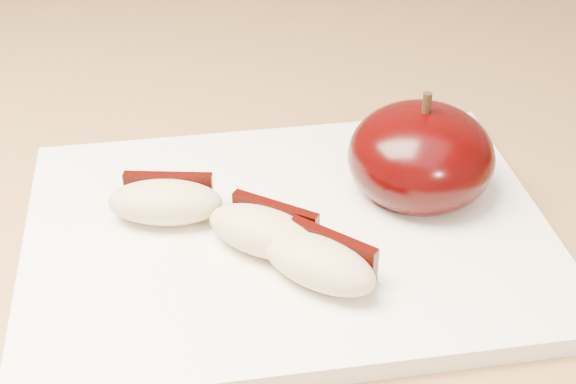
# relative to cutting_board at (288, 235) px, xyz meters

# --- Properties ---
(back_cabinet) EXTENTS (2.40, 0.62, 0.94)m
(back_cabinet) POSITION_rel_cutting_board_xyz_m (0.08, 0.84, -0.44)
(back_cabinet) COLOR silver
(back_cabinet) RESTS_ON ground
(cutting_board) EXTENTS (0.37, 0.33, 0.01)m
(cutting_board) POSITION_rel_cutting_board_xyz_m (0.00, 0.00, 0.00)
(cutting_board) COLOR white
(cutting_board) RESTS_ON island_counter
(apple_half) EXTENTS (0.09, 0.09, 0.07)m
(apple_half) POSITION_rel_cutting_board_xyz_m (0.07, 0.06, 0.03)
(apple_half) COLOR black
(apple_half) RESTS_ON cutting_board
(apple_wedge_a) EXTENTS (0.07, 0.05, 0.02)m
(apple_wedge_a) POSITION_rel_cutting_board_xyz_m (-0.07, -0.01, 0.02)
(apple_wedge_a) COLOR tan
(apple_wedge_a) RESTS_ON cutting_board
(apple_wedge_b) EXTENTS (0.07, 0.05, 0.02)m
(apple_wedge_b) POSITION_rel_cutting_board_xyz_m (-0.01, -0.02, 0.02)
(apple_wedge_b) COLOR tan
(apple_wedge_b) RESTS_ON cutting_board
(apple_wedge_c) EXTENTS (0.07, 0.05, 0.02)m
(apple_wedge_c) POSITION_rel_cutting_board_xyz_m (0.03, -0.04, 0.02)
(apple_wedge_c) COLOR tan
(apple_wedge_c) RESTS_ON cutting_board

